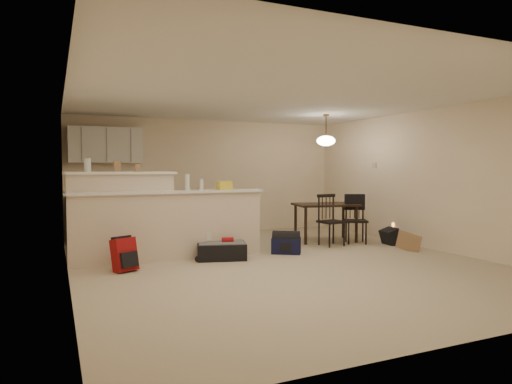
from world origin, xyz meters
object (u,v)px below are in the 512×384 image
dining_table (325,208)px  suitcase (222,251)px  red_backpack (124,255)px  black_daypack (390,237)px  dining_chair_near (332,220)px  dining_chair_far (356,219)px  navy_duffel (286,246)px  pendant_lamp (326,140)px

dining_table → suitcase: (-2.48, -0.86, -0.53)m
red_backpack → black_daypack: bearing=-20.1°
dining_chair_near → suitcase: size_ratio=1.26×
dining_chair_far → suitcase: size_ratio=1.21×
red_backpack → navy_duffel: size_ratio=0.96×
dining_chair_far → navy_duffel: bearing=-140.9°
suitcase → black_daypack: bearing=15.4°
dining_table → suitcase: size_ratio=1.74×
dining_table → dining_chair_near: (-0.19, -0.51, -0.18)m
pendant_lamp → navy_duffel: bearing=-147.0°
dining_chair_near → dining_chair_far: 0.59m
dining_table → dining_chair_far: dining_chair_far is taller
dining_chair_far → suitcase: bearing=-146.0°
dining_chair_near → red_backpack: size_ratio=2.06×
dining_table → black_daypack: size_ratio=3.93×
dining_table → pendant_lamp: size_ratio=2.14×
suitcase → black_daypack: size_ratio=2.25×
suitcase → pendant_lamp: bearing=34.6°
pendant_lamp → red_backpack: bearing=-164.4°
dining_chair_far → black_daypack: 0.71m
dining_chair_far → dining_chair_near: bearing=-149.1°
navy_duffel → black_daypack: 2.22m
red_backpack → dining_table: bearing=-7.5°
dining_chair_near → black_daypack: dining_chair_near is taller
suitcase → navy_duffel: navy_duffel is taller
dining_chair_near → dining_table: bearing=64.7°
pendant_lamp → dining_chair_far: size_ratio=0.67×
dining_table → black_daypack: 1.34m
dining_table → red_backpack: size_ratio=2.86×
dining_table → black_daypack: bearing=-32.4°
dining_chair_near → navy_duffel: bearing=-167.7°
pendant_lamp → suitcase: size_ratio=0.81×
dining_table → red_backpack: bearing=-153.0°
red_backpack → navy_duffel: red_backpack is taller
dining_chair_near → suitcase: bearing=-176.1°
dining_chair_far → pendant_lamp: bearing=156.6°
dining_chair_near → suitcase: (-2.29, -0.35, -0.35)m
suitcase → dining_chair_far: bearing=23.3°
pendant_lamp → dining_chair_far: 1.65m
pendant_lamp → black_daypack: size_ratio=1.84×
dining_chair_near → black_daypack: bearing=-22.8°
navy_duffel → black_daypack: bearing=32.4°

